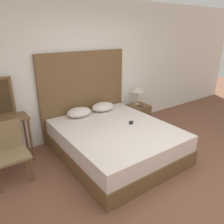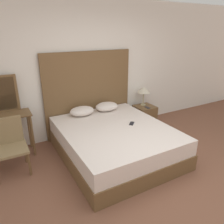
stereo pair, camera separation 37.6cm
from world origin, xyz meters
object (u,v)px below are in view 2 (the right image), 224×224
(table_lamp, at_px, (144,90))
(phone_on_nightstand, at_px, (147,107))
(vanity_desk, at_px, (5,125))
(nightstand, at_px, (144,115))
(chair, at_px, (8,143))
(bed, at_px, (115,141))
(phone_on_bed, at_px, (132,123))

(table_lamp, relative_size, phone_on_nightstand, 2.84)
(table_lamp, height_order, vanity_desk, table_lamp)
(nightstand, height_order, chair, chair)
(nightstand, xyz_separation_m, phone_on_nightstand, (-0.02, -0.11, 0.23))
(bed, bearing_deg, vanity_desk, 152.80)
(phone_on_bed, distance_m, nightstand, 1.27)
(nightstand, distance_m, table_lamp, 0.60)
(table_lamp, xyz_separation_m, vanity_desk, (-2.92, -0.05, -0.21))
(vanity_desk, bearing_deg, phone_on_bed, -23.26)
(nightstand, bearing_deg, bed, -147.45)
(bed, distance_m, phone_on_bed, 0.44)
(phone_on_nightstand, relative_size, chair, 0.18)
(bed, height_order, nightstand, bed)
(nightstand, relative_size, vanity_desk, 0.54)
(nightstand, bearing_deg, phone_on_nightstand, -98.70)
(phone_on_nightstand, xyz_separation_m, chair, (-2.92, -0.30, 0.02))
(bed, xyz_separation_m, table_lamp, (1.28, 0.90, 0.56))
(phone_on_bed, relative_size, phone_on_nightstand, 1.01)
(chair, bearing_deg, table_lamp, 9.43)
(nightstand, relative_size, chair, 0.53)
(phone_on_bed, relative_size, table_lamp, 0.35)
(phone_on_bed, distance_m, chair, 2.05)
(phone_on_nightstand, distance_m, chair, 2.93)
(vanity_desk, xyz_separation_m, chair, (-0.02, -0.44, -0.13))
(table_lamp, relative_size, vanity_desk, 0.52)
(bed, bearing_deg, phone_on_bed, -1.48)
(bed, height_order, chair, chair)
(nightstand, bearing_deg, vanity_desk, 179.30)
(phone_on_bed, height_order, vanity_desk, vanity_desk)
(bed, relative_size, nightstand, 4.60)
(phone_on_nightstand, distance_m, vanity_desk, 2.91)
(bed, xyz_separation_m, chair, (-1.66, 0.41, 0.22))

